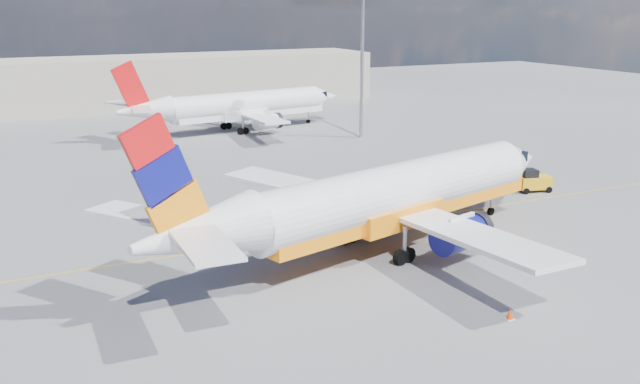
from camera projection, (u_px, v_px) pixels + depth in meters
name	position (u px, v px, depth m)	size (l,w,h in m)	color
ground	(363.00, 241.00, 50.92)	(240.00, 240.00, 0.00)	slate
taxi_line	(343.00, 230.00, 53.51)	(70.00, 0.15, 0.01)	gold
terminal_main	(164.00, 81.00, 116.99)	(70.00, 14.00, 8.00)	#ACA594
main_jet	(386.00, 197.00, 48.30)	(37.39, 28.53, 11.30)	white
second_jet	(240.00, 106.00, 93.53)	(32.76, 25.56, 9.90)	white
gse_tug	(533.00, 181.00, 64.12)	(3.19, 2.41, 2.06)	black
traffic_cone	(510.00, 314.00, 38.34)	(0.45, 0.45, 0.63)	white
floodlight_mast	(362.00, 34.00, 86.71)	(1.56, 1.56, 21.40)	#9B9BA3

